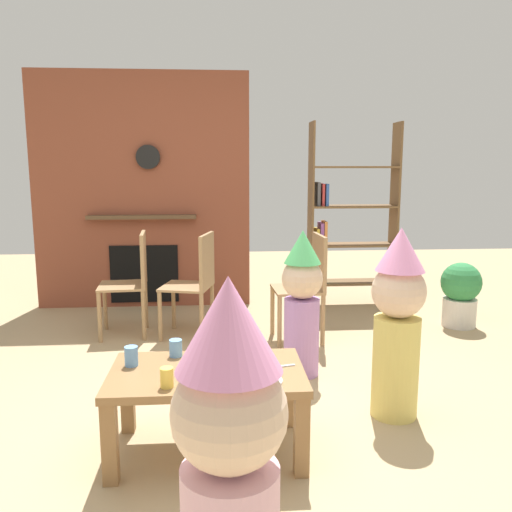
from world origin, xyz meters
TOP-DOWN VIEW (x-y plane):
  - ground_plane at (0.00, 0.00)m, footprint 12.00×12.00m
  - brick_fireplace_feature at (-0.86, 2.60)m, footprint 2.20×0.28m
  - bookshelf at (1.23, 2.40)m, footprint 0.90×0.28m
  - coffee_table at (-0.16, -0.41)m, footprint 0.98×0.58m
  - paper_cup_near_left at (-0.55, -0.32)m, footprint 0.07×0.07m
  - paper_cup_near_right at (-0.14, -0.28)m, footprint 0.06×0.06m
  - paper_cup_center at (-0.33, -0.20)m, footprint 0.07×0.07m
  - paper_cup_far_left at (-0.34, -0.60)m, footprint 0.06×0.06m
  - paper_plate_front at (0.10, -0.58)m, footprint 0.20×0.20m
  - paper_plate_rear at (0.01, -0.36)m, footprint 0.21×0.21m
  - birthday_cake_slice at (-0.25, -0.39)m, footprint 0.10×0.10m
  - table_fork at (0.22, -0.39)m, footprint 0.15×0.05m
  - child_with_cone_hat at (-0.07, -1.60)m, footprint 0.33×0.33m
  - child_in_pink at (0.93, -0.08)m, footprint 0.31×0.31m
  - child_by_the_chairs at (0.48, 0.58)m, footprint 0.29×0.29m
  - dining_chair_left at (-0.83, 1.57)m, footprint 0.43×0.43m
  - dining_chair_middle at (-0.28, 1.47)m, footprint 0.48×0.48m
  - dining_chair_right at (0.66, 1.33)m, footprint 0.42×0.42m
  - potted_plant_tall at (2.12, 1.60)m, footprint 0.36×0.36m

SIDE VIEW (x-z plane):
  - ground_plane at x=0.00m, z-range 0.00..0.00m
  - potted_plant_tall at x=2.12m, z-range 0.02..0.62m
  - coffee_table at x=-0.16m, z-range 0.14..0.59m
  - table_fork at x=0.22m, z-range 0.44..0.45m
  - paper_plate_front at x=0.10m, z-range 0.44..0.46m
  - paper_plate_rear at x=0.01m, z-range 0.44..0.46m
  - birthday_cake_slice at x=-0.25m, z-range 0.44..0.51m
  - paper_cup_center at x=-0.33m, z-range 0.44..0.54m
  - paper_cup_far_left at x=-0.34m, z-range 0.44..0.54m
  - paper_cup_near_right at x=-0.14m, z-range 0.44..0.54m
  - paper_cup_near_left at x=-0.55m, z-range 0.44..0.55m
  - dining_chair_left at x=-0.83m, z-range 0.06..0.96m
  - dining_chair_middle at x=-0.28m, z-range 0.06..0.96m
  - dining_chair_right at x=0.66m, z-range 0.06..0.96m
  - child_by_the_chairs at x=0.48m, z-range 0.03..1.06m
  - child_in_pink at x=0.93m, z-range 0.03..1.15m
  - child_with_cone_hat at x=-0.07m, z-range 0.03..1.21m
  - bookshelf at x=1.23m, z-range -0.07..1.83m
  - brick_fireplace_feature at x=-0.86m, z-range -0.01..2.39m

